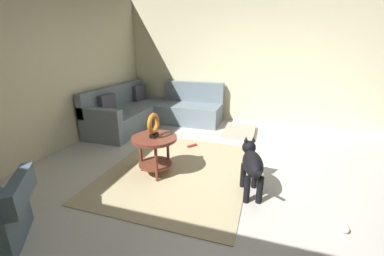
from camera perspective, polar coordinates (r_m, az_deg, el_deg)
name	(u,v)px	position (r m, az deg, el deg)	size (l,w,h in m)	color
ground_plane	(226,187)	(3.23, 7.94, -13.70)	(6.00, 6.00, 0.10)	beige
wall_back	(29,70)	(4.32, -33.98, 11.36)	(6.00, 0.12, 2.70)	beige
wall_right	(253,62)	(5.66, 14.11, 14.92)	(0.12, 6.00, 2.70)	beige
area_rug	(179,170)	(3.48, -3.13, -9.89)	(2.30, 1.90, 0.01)	tan
sectional_couch	(152,112)	(5.46, -9.33, 3.78)	(2.20, 2.25, 0.88)	slate
side_table	(155,146)	(3.26, -8.82, -4.14)	(0.60, 0.60, 0.54)	brown
torus_sculpture	(153,125)	(3.16, -9.08, 0.80)	(0.28, 0.08, 0.33)	black
dog_bed_mat	(240,131)	(4.98, 11.16, -0.73)	(0.80, 0.60, 0.09)	#B2A38E
dog	(252,164)	(2.91, 13.93, -8.22)	(0.83, 0.34, 0.63)	black
dog_toy_ball	(345,229)	(2.85, 32.38, -19.47)	(0.08, 0.08, 0.08)	silver
dog_toy_rope	(192,146)	(4.23, -0.02, -4.19)	(0.05, 0.05, 0.18)	red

